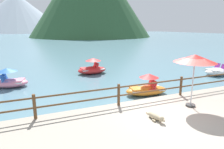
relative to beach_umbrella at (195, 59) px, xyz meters
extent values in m
plane|color=slate|center=(-1.11, 39.75, -2.45)|extent=(200.00, 200.00, 0.00)
cube|color=#A39989|center=(-1.11, -2.45, -2.25)|extent=(28.00, 8.00, 0.40)
cylinder|color=brown|center=(-6.21, 1.30, -1.57)|extent=(0.12, 0.12, 0.95)
cylinder|color=brown|center=(-2.81, 1.30, -1.57)|extent=(0.12, 0.12, 0.95)
cylinder|color=brown|center=(0.59, 1.30, -1.57)|extent=(0.12, 0.12, 0.95)
cylinder|color=brown|center=(-1.11, 1.30, -1.24)|extent=(23.80, 0.07, 0.07)
cylinder|color=brown|center=(-1.11, 1.30, -1.62)|extent=(23.80, 0.07, 0.07)
cylinder|color=#B2B2B7|center=(0.00, 0.00, -1.05)|extent=(0.05, 0.05, 2.00)
cone|color=red|center=(0.00, 0.00, 0.03)|extent=(1.70, 1.70, 0.32)
cylinder|color=#333333|center=(0.00, 0.00, -2.01)|extent=(0.40, 0.40, 0.08)
ellipsoid|color=tan|center=(-2.14, -0.42, -1.93)|extent=(0.33, 0.66, 0.24)
sphere|color=tan|center=(-2.10, -0.80, -1.89)|extent=(0.20, 0.20, 0.20)
ellipsoid|color=tan|center=(-2.09, -0.91, -1.91)|extent=(0.09, 0.13, 0.08)
cylinder|color=tan|center=(-2.15, 0.00, -2.01)|extent=(0.06, 0.22, 0.04)
ellipsoid|color=tan|center=(-2.28, -0.59, -2.01)|extent=(0.09, 0.21, 0.07)
ellipsoid|color=tan|center=(-1.97, -0.56, -2.01)|extent=(0.09, 0.21, 0.07)
ellipsoid|color=pink|center=(-7.52, 7.62, -2.19)|extent=(2.39, 1.77, 0.50)
cube|color=silver|center=(-7.52, 7.62, -2.11)|extent=(1.88, 1.43, 0.06)
cube|color=blue|center=(-7.74, 7.41, -2.04)|extent=(0.48, 0.48, 0.08)
cube|color=blue|center=(-7.91, 7.45, -1.82)|extent=(0.30, 0.44, 0.43)
cube|color=blue|center=(-7.62, 7.91, -2.04)|extent=(0.48, 0.48, 0.08)
cube|color=blue|center=(-7.79, 7.96, -1.82)|extent=(0.30, 0.44, 0.43)
cube|color=pink|center=(-6.95, 7.48, -2.05)|extent=(0.67, 1.00, 0.12)
cone|color=blue|center=(-7.63, 7.65, -1.34)|extent=(1.50, 1.50, 0.22)
ellipsoid|color=white|center=(7.39, 4.84, -2.17)|extent=(2.21, 1.47, 0.56)
cube|color=silver|center=(7.39, 4.84, -2.07)|extent=(1.73, 1.20, 0.06)
cube|color=purple|center=(7.54, 5.12, -2.00)|extent=(0.42, 0.42, 0.08)
cube|color=purple|center=(7.72, 5.13, -1.78)|extent=(0.22, 0.41, 0.43)
cube|color=purple|center=(7.57, 4.57, -2.00)|extent=(0.42, 0.42, 0.08)
cube|color=purple|center=(7.75, 4.57, -1.78)|extent=(0.22, 0.41, 0.43)
cube|color=white|center=(6.80, 4.81, -2.01)|extent=(0.51, 0.99, 0.12)
ellipsoid|color=red|center=(-1.63, 9.12, -2.16)|extent=(2.40, 1.44, 0.58)
cube|color=silver|center=(-1.63, 9.12, -2.05)|extent=(1.87, 1.18, 0.06)
cube|color=red|center=(-1.46, 9.39, -1.98)|extent=(0.42, 0.42, 0.08)
cube|color=red|center=(-1.28, 9.40, -1.76)|extent=(0.22, 0.41, 0.43)
cube|color=red|center=(-1.44, 8.86, -1.98)|extent=(0.42, 0.42, 0.08)
cube|color=red|center=(-1.26, 8.86, -1.76)|extent=(0.22, 0.41, 0.43)
cube|color=red|center=(-2.27, 9.09, -1.99)|extent=(0.56, 0.96, 0.12)
cone|color=red|center=(-1.51, 9.12, -1.28)|extent=(1.33, 1.33, 0.22)
ellipsoid|color=orange|center=(-0.32, 2.98, -2.20)|extent=(2.53, 1.48, 0.48)
cube|color=silver|center=(-0.32, 2.98, -2.12)|extent=(1.98, 1.20, 0.06)
cube|color=red|center=(-0.11, 3.18, -2.05)|extent=(0.45, 0.45, 0.08)
cube|color=red|center=(0.07, 3.16, -1.83)|extent=(0.26, 0.43, 0.43)
cube|color=red|center=(-0.17, 2.73, -2.05)|extent=(0.45, 0.45, 0.08)
cube|color=red|center=(0.00, 2.71, -1.83)|extent=(0.26, 0.43, 0.43)
cube|color=orange|center=(-0.97, 3.08, -2.06)|extent=(0.64, 0.87, 0.12)
cone|color=red|center=(-0.20, 2.97, -1.35)|extent=(1.23, 1.23, 0.22)
cone|color=#2D5633|center=(7.90, 78.00, 7.94)|extent=(25.73, 25.73, 20.78)
cone|color=#9EADBC|center=(-11.61, 146.78, 10.38)|extent=(65.58, 65.58, 25.66)
camera|label=1|loc=(-6.19, -6.03, 1.27)|focal=31.63mm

